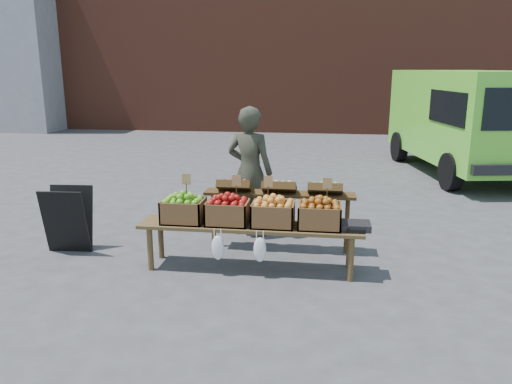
% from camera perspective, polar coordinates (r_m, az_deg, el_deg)
% --- Properties ---
extents(ground, '(80.00, 80.00, 0.00)m').
position_cam_1_polar(ground, '(6.17, 5.46, -8.98)').
color(ground, '#444446').
extents(delivery_van, '(3.27, 5.54, 2.33)m').
position_cam_1_polar(delivery_van, '(12.46, 23.14, 7.24)').
color(delivery_van, '#66DA35').
rests_on(delivery_van, ground).
extents(vendor, '(0.79, 0.63, 1.89)m').
position_cam_1_polar(vendor, '(7.19, -0.70, 2.30)').
color(vendor, '#333528').
rests_on(vendor, ground).
extents(chalkboard_sign, '(0.61, 0.36, 0.89)m').
position_cam_1_polar(chalkboard_sign, '(7.10, -20.69, -2.95)').
color(chalkboard_sign, black).
rests_on(chalkboard_sign, ground).
extents(back_table, '(2.10, 0.44, 1.04)m').
position_cam_1_polar(back_table, '(6.69, 2.66, -2.37)').
color(back_table, '#3F2B12').
rests_on(back_table, ground).
extents(display_bench, '(2.70, 0.56, 0.57)m').
position_cam_1_polar(display_bench, '(6.11, -0.65, -6.28)').
color(display_bench, '#503C1F').
rests_on(display_bench, ground).
extents(crate_golden_apples, '(0.50, 0.40, 0.28)m').
position_cam_1_polar(crate_golden_apples, '(6.15, -8.29, -2.13)').
color(crate_golden_apples, '#47991D').
rests_on(crate_golden_apples, display_bench).
extents(crate_russet_pears, '(0.50, 0.40, 0.28)m').
position_cam_1_polar(crate_russet_pears, '(6.03, -3.25, -2.35)').
color(crate_russet_pears, maroon).
rests_on(crate_russet_pears, display_bench).
extents(crate_red_apples, '(0.50, 0.40, 0.28)m').
position_cam_1_polar(crate_red_apples, '(5.95, 1.96, -2.56)').
color(crate_red_apples, gold).
rests_on(crate_red_apples, display_bench).
extents(crate_green_apples, '(0.50, 0.40, 0.28)m').
position_cam_1_polar(crate_green_apples, '(5.92, 7.27, -2.75)').
color(crate_green_apples, '#893B11').
rests_on(crate_green_apples, display_bench).
extents(weighing_scale, '(0.34, 0.30, 0.08)m').
position_cam_1_polar(weighing_scale, '(5.96, 11.34, -3.81)').
color(weighing_scale, black).
rests_on(weighing_scale, display_bench).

